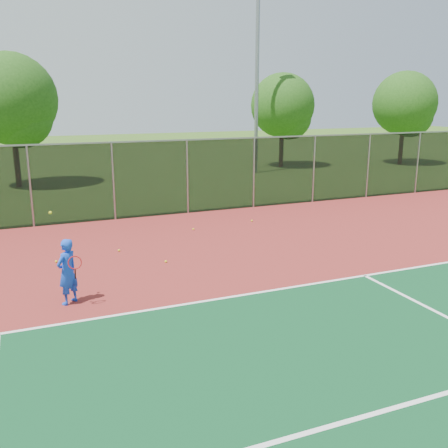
# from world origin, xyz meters

# --- Properties ---
(ground) EXTENTS (120.00, 120.00, 0.00)m
(ground) POSITION_xyz_m (0.00, 0.00, 0.00)
(ground) COLOR #335819
(ground) RESTS_ON ground
(court_apron) EXTENTS (30.00, 20.00, 0.02)m
(court_apron) POSITION_xyz_m (0.00, 2.00, 0.01)
(court_apron) COLOR maroon
(court_apron) RESTS_ON ground
(fence_back) EXTENTS (30.00, 0.06, 3.03)m
(fence_back) POSITION_xyz_m (0.00, 12.00, 1.56)
(fence_back) COLOR black
(fence_back) RESTS_ON court_apron
(tennis_player) EXTENTS (0.67, 0.74, 2.19)m
(tennis_player) POSITION_xyz_m (-5.49, 4.10, 0.80)
(tennis_player) COLOR blue
(tennis_player) RESTS_ON court_apron
(practice_ball_0) EXTENTS (0.07, 0.07, 0.07)m
(practice_ball_0) POSITION_xyz_m (-2.62, 6.10, 0.06)
(practice_ball_0) COLOR yellow
(practice_ball_0) RESTS_ON court_apron
(practice_ball_1) EXTENTS (0.07, 0.07, 0.07)m
(practice_ball_1) POSITION_xyz_m (-0.70, 9.28, 0.06)
(practice_ball_1) COLOR yellow
(practice_ball_1) RESTS_ON court_apron
(practice_ball_3) EXTENTS (0.07, 0.07, 0.07)m
(practice_ball_3) POSITION_xyz_m (-5.56, 7.30, 0.06)
(practice_ball_3) COLOR yellow
(practice_ball_3) RESTS_ON court_apron
(practice_ball_5) EXTENTS (0.07, 0.07, 0.07)m
(practice_ball_5) POSITION_xyz_m (1.80, 9.63, 0.06)
(practice_ball_5) COLOR yellow
(practice_ball_5) RESTS_ON court_apron
(practice_ball_6) EXTENTS (0.07, 0.07, 0.07)m
(practice_ball_6) POSITION_xyz_m (-3.67, 7.70, 0.06)
(practice_ball_6) COLOR yellow
(practice_ball_6) RESTS_ON court_apron
(floodlight_n) EXTENTS (0.90, 0.40, 11.90)m
(floodlight_n) POSITION_xyz_m (7.63, 21.37, 6.72)
(floodlight_n) COLOR gray
(floodlight_n) RESTS_ON ground
(tree_back_left) EXTENTS (4.75, 4.75, 6.98)m
(tree_back_left) POSITION_xyz_m (-6.32, 21.48, 4.38)
(tree_back_left) COLOR #332312
(tree_back_left) RESTS_ON ground
(tree_back_mid) EXTENTS (4.31, 4.31, 6.32)m
(tree_back_mid) POSITION_xyz_m (10.61, 23.21, 3.97)
(tree_back_mid) COLOR #332312
(tree_back_mid) RESTS_ON ground
(tree_back_right) EXTENTS (4.43, 4.43, 6.50)m
(tree_back_right) POSITION_xyz_m (19.25, 21.21, 4.08)
(tree_back_right) COLOR #332312
(tree_back_right) RESTS_ON ground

